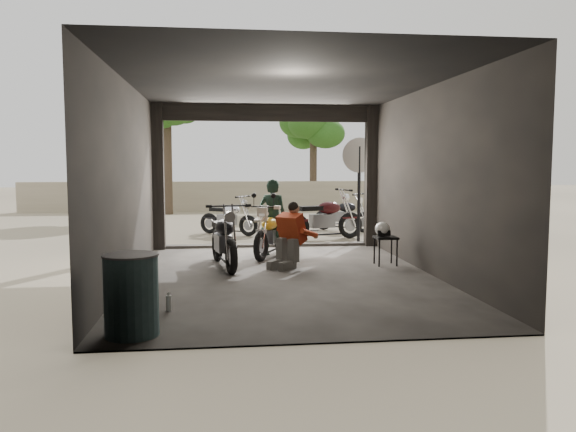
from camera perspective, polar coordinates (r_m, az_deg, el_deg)
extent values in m
plane|color=#7A6D56|center=(9.39, -0.44, -6.31)|extent=(80.00, 80.00, 0.00)
cube|color=#2D2B28|center=(9.39, -0.44, -6.25)|extent=(5.00, 7.00, 0.02)
plane|color=black|center=(9.29, -0.45, 13.41)|extent=(7.00, 7.00, 0.00)
cube|color=black|center=(5.74, 3.43, 2.46)|extent=(5.00, 0.02, 3.20)
cube|color=black|center=(9.27, -16.02, 3.31)|extent=(0.02, 7.00, 3.20)
cube|color=black|center=(9.80, 14.27, 3.45)|extent=(0.02, 7.00, 3.20)
cube|color=black|center=(12.60, -13.03, 3.83)|extent=(0.24, 0.24, 3.20)
cube|color=black|center=(12.98, 8.41, 3.95)|extent=(0.24, 0.24, 3.20)
cube|color=black|center=(12.65, -2.19, 10.40)|extent=(5.00, 0.16, 0.36)
cube|color=#2D2B28|center=(12.82, -2.17, -3.02)|extent=(5.00, 0.25, 0.08)
cube|color=gray|center=(23.20, -4.27, 2.05)|extent=(18.00, 0.30, 1.20)
cylinder|color=#382B1E|center=(21.73, -12.07, 4.89)|extent=(0.30, 0.30, 3.58)
ellipsoid|color=#1E4C14|center=(21.84, -12.19, 10.77)|extent=(2.20, 2.20, 3.14)
cylinder|color=#382B1E|center=(23.46, 2.58, 4.54)|extent=(0.30, 0.30, 3.20)
ellipsoid|color=#1E4C14|center=(23.52, 2.60, 9.42)|extent=(2.20, 2.20, 2.80)
imported|color=black|center=(11.49, -1.55, -0.18)|extent=(0.68, 0.58, 1.59)
cube|color=black|center=(10.55, 9.90, -2.17)|extent=(0.40, 0.40, 0.04)
cylinder|color=black|center=(10.38, 9.26, -3.77)|extent=(0.03, 0.03, 0.53)
cylinder|color=black|center=(10.48, 11.01, -3.71)|extent=(0.03, 0.03, 0.53)
cylinder|color=black|center=(10.70, 8.76, -3.49)|extent=(0.03, 0.03, 0.53)
cylinder|color=black|center=(10.79, 10.47, -3.45)|extent=(0.03, 0.03, 0.53)
ellipsoid|color=silver|center=(10.57, 9.57, -1.32)|extent=(0.34, 0.35, 0.27)
cylinder|color=#3C6065|center=(6.38, -15.62, -7.86)|extent=(0.65, 0.65, 0.91)
cylinder|color=black|center=(13.66, 7.21, 2.17)|extent=(0.08, 0.08, 2.32)
cylinder|color=beige|center=(13.63, 7.28, 6.15)|extent=(0.84, 0.03, 0.84)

